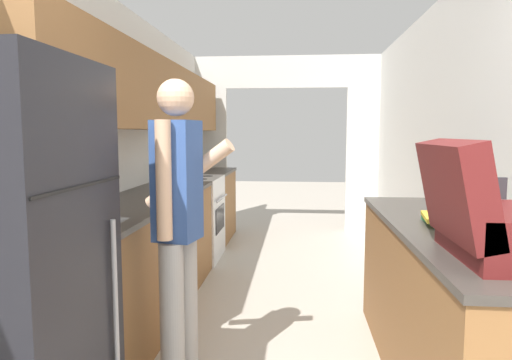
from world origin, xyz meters
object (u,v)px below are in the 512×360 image
(suitcase, at_px, (489,218))
(person, at_px, (178,227))
(book_stack, at_px, (448,217))
(range_oven, at_px, (192,217))
(refrigerator, at_px, (0,281))

(suitcase, bearing_deg, person, 160.52)
(person, relative_size, suitcase, 2.88)
(suitcase, relative_size, book_stack, 1.79)
(range_oven, height_order, book_stack, range_oven)
(refrigerator, distance_m, range_oven, 3.39)
(range_oven, xyz_separation_m, book_stack, (2.00, -2.44, 0.50))
(range_oven, height_order, suitcase, suitcase)
(suitcase, bearing_deg, range_oven, 121.91)
(range_oven, height_order, person, person)
(person, xyz_separation_m, suitcase, (1.40, -0.49, 0.17))
(refrigerator, relative_size, book_stack, 5.18)
(refrigerator, bearing_deg, person, 55.91)
(refrigerator, distance_m, person, 0.90)
(range_oven, relative_size, person, 0.62)
(suitcase, distance_m, book_stack, 0.69)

